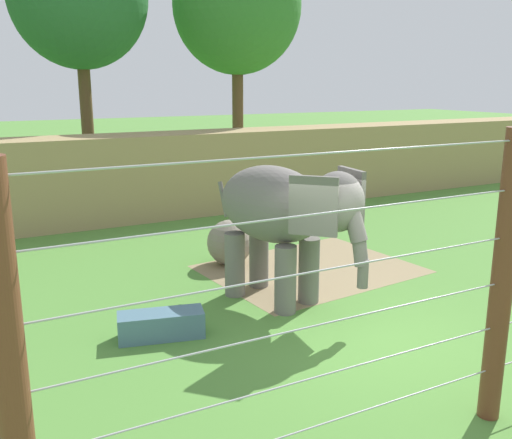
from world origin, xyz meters
TOP-DOWN VIEW (x-y plane):
  - ground_plane at (0.00, 0.00)m, footprint 120.00×120.00m
  - dirt_patch at (1.10, 3.32)m, footprint 4.80×3.92m
  - embankment_wall at (0.00, 10.02)m, footprint 36.00×1.80m
  - elephant at (-0.45, 1.93)m, footprint 2.11×3.44m
  - enrichment_ball at (-0.36, 4.48)m, footprint 1.05×1.05m
  - cable_fence at (-0.02, -2.60)m, footprint 11.97×0.26m
  - feed_trough at (-3.01, 1.50)m, footprint 1.48×0.82m
  - tree_left_of_centre at (4.32, 13.68)m, footprint 4.91×4.91m

SIDE VIEW (x-z plane):
  - ground_plane at x=0.00m, z-range 0.00..0.00m
  - dirt_patch at x=1.10m, z-range 0.00..0.01m
  - feed_trough at x=-3.01m, z-range 0.00..0.44m
  - enrichment_ball at x=-0.36m, z-range 0.00..1.05m
  - embankment_wall at x=0.00m, z-range 0.00..2.57m
  - elephant at x=-0.45m, z-range 0.43..3.10m
  - cable_fence at x=-0.02m, z-range 0.01..3.64m
  - tree_left_of_centre at x=4.32m, z-range 2.15..11.68m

